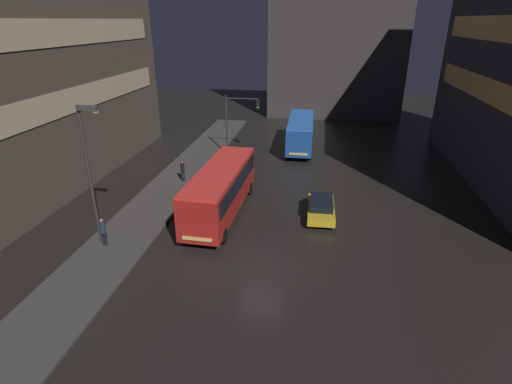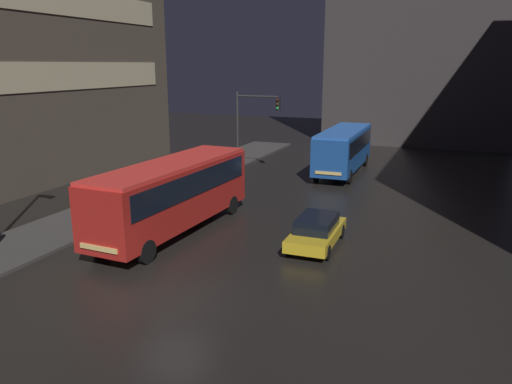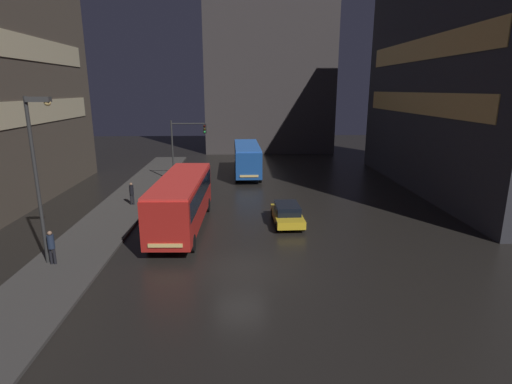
% 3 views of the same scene
% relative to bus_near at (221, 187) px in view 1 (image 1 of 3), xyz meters
% --- Properties ---
extents(ground_plane, '(120.00, 120.00, 0.00)m').
position_rel_bus_near_xyz_m(ground_plane, '(3.72, -6.22, -2.12)').
color(ground_plane, black).
extents(sidewalk_left, '(4.00, 48.00, 0.15)m').
position_rel_bus_near_xyz_m(sidewalk_left, '(-5.28, 3.78, -2.04)').
color(sidewalk_left, '#3D3A38').
rests_on(sidewalk_left, ground).
extents(building_left_tower, '(10.07, 25.75, 18.46)m').
position_rel_bus_near_xyz_m(building_left_tower, '(-16.90, 5.99, 7.11)').
color(building_left_tower, '#4C4238').
rests_on(building_left_tower, ground).
extents(building_far_backdrop, '(18.07, 12.00, 25.77)m').
position_rel_bus_near_xyz_m(building_far_backdrop, '(8.09, 36.52, 10.77)').
color(building_far_backdrop, '#383333').
rests_on(building_far_backdrop, ground).
extents(bus_near, '(3.02, 10.58, 3.44)m').
position_rel_bus_near_xyz_m(bus_near, '(0.00, 0.00, 0.00)').
color(bus_near, '#AD1E19').
rests_on(bus_near, ground).
extents(bus_far, '(2.74, 9.62, 3.27)m').
position_rel_bus_near_xyz_m(bus_far, '(4.54, 16.51, -0.11)').
color(bus_far, '#194793').
rests_on(bus_far, ground).
extents(car_taxi, '(1.94, 4.37, 1.38)m').
position_rel_bus_near_xyz_m(car_taxi, '(6.93, 0.73, -1.40)').
color(car_taxi, gold).
rests_on(car_taxi, ground).
extents(pedestrian_near, '(0.43, 0.43, 1.75)m').
position_rel_bus_near_xyz_m(pedestrian_near, '(-4.64, 5.35, -0.96)').
color(pedestrian_near, black).
rests_on(pedestrian_near, sidewalk_left).
extents(pedestrian_mid, '(0.37, 0.37, 1.79)m').
position_rel_bus_near_xyz_m(pedestrian_mid, '(-5.90, -5.51, -0.92)').
color(pedestrian_mid, black).
rests_on(pedestrian_mid, sidewalk_left).
extents(traffic_light_main, '(3.37, 0.35, 6.02)m').
position_rel_bus_near_xyz_m(traffic_light_main, '(-1.49, 13.40, 1.97)').
color(traffic_light_main, '#2D2D2D').
rests_on(traffic_light_main, ground).
extents(street_lamp_sidewalk, '(1.25, 0.36, 8.42)m').
position_rel_bus_near_xyz_m(street_lamp_sidewalk, '(-6.05, -5.30, 3.52)').
color(street_lamp_sidewalk, '#2D2D2D').
rests_on(street_lamp_sidewalk, sidewalk_left).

